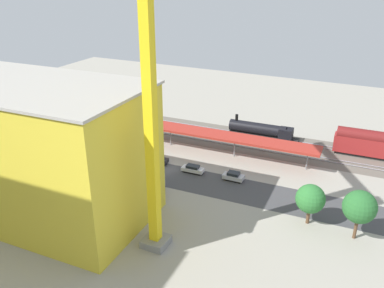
# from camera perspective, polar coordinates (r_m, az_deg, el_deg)

# --- Properties ---
(ground_plane) EXTENTS (167.82, 167.82, 0.00)m
(ground_plane) POSITION_cam_1_polar(r_m,az_deg,el_deg) (82.99, -3.36, -3.50)
(ground_plane) COLOR #9E998C
(ground_plane) RESTS_ON ground
(rail_bed) EXTENTS (105.26, 17.61, 0.01)m
(rail_bed) POSITION_cam_1_polar(r_m,az_deg,el_deg) (99.73, 2.24, 1.34)
(rail_bed) COLOR #665E54
(rail_bed) RESTS_ON ground
(street_asphalt) EXTENTS (105.10, 11.97, 0.01)m
(street_asphalt) POSITION_cam_1_polar(r_m,az_deg,el_deg) (81.16, -4.16, -4.18)
(street_asphalt) COLOR #424244
(street_asphalt) RESTS_ON ground
(track_rails) EXTENTS (104.85, 11.17, 0.12)m
(track_rails) POSITION_cam_1_polar(r_m,az_deg,el_deg) (99.66, 2.24, 1.44)
(track_rails) COLOR #9E9EA8
(track_rails) RESTS_ON ground
(platform_canopy_near) EXTENTS (51.20, 6.44, 4.60)m
(platform_canopy_near) POSITION_cam_1_polar(r_m,az_deg,el_deg) (89.36, 1.36, 1.63)
(platform_canopy_near) COLOR #A82D23
(platform_canopy_near) RESTS_ON ground
(locomotive) EXTENTS (16.71, 3.24, 5.11)m
(locomotive) POSITION_cam_1_polar(r_m,az_deg,el_deg) (98.10, 10.01, 1.73)
(locomotive) COLOR black
(locomotive) RESTS_ON ground
(passenger_coach) EXTENTS (19.39, 3.52, 6.02)m
(passenger_coach) POSITION_cam_1_polar(r_m,az_deg,el_deg) (94.90, 25.08, -0.11)
(passenger_coach) COLOR black
(passenger_coach) RESTS_ON ground
(parked_car_0) EXTENTS (4.04, 1.95, 1.66)m
(parked_car_0) POSITION_cam_1_polar(r_m,az_deg,el_deg) (78.75, 5.82, -4.56)
(parked_car_0) COLOR black
(parked_car_0) RESTS_ON ground
(parked_car_1) EXTENTS (4.53, 1.93, 1.53)m
(parked_car_1) POSITION_cam_1_polar(r_m,az_deg,el_deg) (81.21, 0.12, -3.55)
(parked_car_1) COLOR black
(parked_car_1) RESTS_ON ground
(parked_car_2) EXTENTS (4.67, 2.10, 1.67)m
(parked_car_2) POSITION_cam_1_polar(r_m,az_deg,el_deg) (85.22, -4.90, -2.22)
(parked_car_2) COLOR black
(parked_car_2) RESTS_ON ground
(parked_car_3) EXTENTS (4.51, 2.11, 1.61)m
(parked_car_3) POSITION_cam_1_polar(r_m,az_deg,el_deg) (88.90, -9.56, -1.36)
(parked_car_3) COLOR black
(parked_car_3) RESTS_ON ground
(parked_car_4) EXTENTS (4.79, 2.00, 1.74)m
(parked_car_4) POSITION_cam_1_polar(r_m,az_deg,el_deg) (93.43, -13.54, -0.40)
(parked_car_4) COLOR black
(parked_car_4) RESTS_ON ground
(parked_car_5) EXTENTS (4.73, 2.10, 1.69)m
(parked_car_5) POSITION_cam_1_polar(r_m,az_deg,el_deg) (98.71, -17.29, 0.47)
(parked_car_5) COLOR black
(parked_car_5) RESTS_ON ground
(parked_car_6) EXTENTS (4.84, 2.17, 1.59)m
(parked_car_6) POSITION_cam_1_polar(r_m,az_deg,el_deg) (103.40, -20.27, 1.08)
(parked_car_6) COLOR black
(parked_car_6) RESTS_ON ground
(parked_car_7) EXTENTS (4.10, 1.92, 1.80)m
(parked_car_7) POSITION_cam_1_polar(r_m,az_deg,el_deg) (109.50, -23.72, 1.81)
(parked_car_7) COLOR black
(parked_car_7) RESTS_ON ground
(construction_building) EXTENTS (41.51, 20.36, 21.53)m
(construction_building) POSITION_cam_1_polar(r_m,az_deg,el_deg) (71.01, -22.52, -0.63)
(construction_building) COLOR yellow
(construction_building) RESTS_ON ground
(construction_roof_slab) EXTENTS (42.13, 20.98, 0.40)m
(construction_roof_slab) POSITION_cam_1_polar(r_m,az_deg,el_deg) (67.60, -23.96, 7.87)
(construction_roof_slab) COLOR #ADA89E
(construction_roof_slab) RESTS_ON construction_building
(tower_crane) EXTENTS (15.11, 24.23, 38.44)m
(tower_crane) POSITION_cam_1_polar(r_m,az_deg,el_deg) (53.66, -5.94, 7.26)
(tower_crane) COLOR gray
(tower_crane) RESTS_ON ground
(box_truck_0) EXTENTS (9.60, 2.83, 3.54)m
(box_truck_0) POSITION_cam_1_polar(r_m,az_deg,el_deg) (95.43, -21.97, -0.37)
(box_truck_0) COLOR black
(box_truck_0) RESTS_ON ground
(box_truck_1) EXTENTS (10.05, 2.67, 3.65)m
(box_truck_1) POSITION_cam_1_polar(r_m,az_deg,el_deg) (88.27, -16.57, -1.49)
(box_truck_1) COLOR black
(box_truck_1) RESTS_ON ground
(box_truck_2) EXTENTS (9.01, 2.94, 3.14)m
(box_truck_2) POSITION_cam_1_polar(r_m,az_deg,el_deg) (76.76, -7.05, -4.71)
(box_truck_2) COLOR black
(box_truck_2) RESTS_ON ground
(street_tree_0) EXTENTS (4.98, 4.98, 7.99)m
(street_tree_0) POSITION_cam_1_polar(r_m,az_deg,el_deg) (65.01, 22.44, -8.16)
(street_tree_0) COLOR brown
(street_tree_0) RESTS_ON ground
(street_tree_1) EXTENTS (4.64, 4.64, 6.80)m
(street_tree_1) POSITION_cam_1_polar(r_m,az_deg,el_deg) (66.70, 16.25, -7.40)
(street_tree_1) COLOR brown
(street_tree_1) RESTS_ON ground
(street_tree_2) EXTENTS (4.53, 4.53, 7.53)m
(street_tree_2) POSITION_cam_1_polar(r_m,az_deg,el_deg) (82.87, -15.41, -0.39)
(street_tree_2) COLOR brown
(street_tree_2) RESTS_ON ground
(street_tree_3) EXTENTS (5.81, 5.81, 8.74)m
(street_tree_3) POSITION_cam_1_polar(r_m,az_deg,el_deg) (92.48, -22.34, 1.56)
(street_tree_3) COLOR brown
(street_tree_3) RESTS_ON ground
(traffic_light) EXTENTS (0.50, 0.36, 6.12)m
(traffic_light) POSITION_cam_1_polar(r_m,az_deg,el_deg) (77.46, -7.61, -2.39)
(traffic_light) COLOR #333333
(traffic_light) RESTS_ON ground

